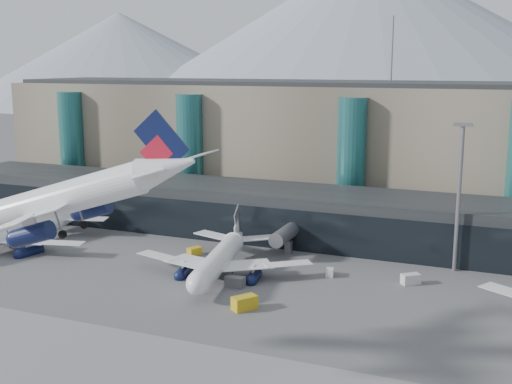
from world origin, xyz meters
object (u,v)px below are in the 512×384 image
at_px(lightmast_mid, 459,189).
at_px(jet_parked_mid, 223,250).
at_px(veh_c, 235,282).
at_px(veh_g, 330,273).
at_px(veh_b, 194,251).
at_px(veh_d, 411,279).
at_px(hero_jet, 78,189).
at_px(veh_h, 245,303).
at_px(jet_parked_left, 21,224).

relative_size(lightmast_mid, jet_parked_mid, 0.79).
relative_size(jet_parked_mid, veh_c, 10.46).
bearing_deg(veh_g, jet_parked_mid, -85.30).
bearing_deg(veh_b, veh_g, -67.47).
distance_m(lightmast_mid, jet_parked_mid, 41.34).
xyz_separation_m(jet_parked_mid, veh_g, (17.62, 4.80, -3.33)).
xyz_separation_m(veh_b, veh_d, (40.00, -1.06, 0.11)).
height_order(hero_jet, veh_d, hero_jet).
distance_m(hero_jet, veh_c, 39.50).
bearing_deg(veh_b, veh_c, -105.56).
distance_m(veh_b, veh_h, 28.75).
relative_size(jet_parked_left, veh_d, 11.93).
relative_size(lightmast_mid, veh_h, 7.12).
distance_m(veh_b, veh_c, 19.26).
bearing_deg(veh_h, veh_g, 14.43).
xyz_separation_m(jet_parked_left, veh_c, (48.64, -6.20, -3.44)).
bearing_deg(hero_jet, jet_parked_left, 132.98).
bearing_deg(veh_g, jet_parked_left, -96.15).
height_order(hero_jet, veh_h, hero_jet).
relative_size(jet_parked_left, veh_b, 13.93).
distance_m(veh_c, veh_d, 28.53).
distance_m(hero_jet, veh_h, 33.77).
bearing_deg(jet_parked_mid, veh_h, -155.11).
bearing_deg(lightmast_mid, jet_parked_mid, -156.88).
height_order(veh_c, veh_g, veh_c).
height_order(lightmast_mid, veh_g, lightmast_mid).
height_order(hero_jet, veh_c, hero_jet).
distance_m(jet_parked_mid, veh_d, 31.59).
bearing_deg(veh_h, hero_jet, -163.74).
distance_m(lightmast_mid, veh_c, 40.84).
bearing_deg(veh_h, lightmast_mid, -5.87).
bearing_deg(veh_c, veh_d, 29.65).
bearing_deg(veh_g, lightmast_mid, 109.12).
bearing_deg(veh_d, lightmast_mid, 20.31).
relative_size(hero_jet, veh_h, 8.85).
relative_size(lightmast_mid, veh_c, 8.25).
bearing_deg(hero_jet, veh_c, 77.99).
relative_size(veh_b, veh_d, 0.86).
bearing_deg(veh_h, veh_c, 67.98).
relative_size(lightmast_mid, veh_d, 8.64).
bearing_deg(veh_d, jet_parked_left, 145.92).
bearing_deg(jet_parked_left, jet_parked_mid, -78.51).
relative_size(jet_parked_mid, veh_b, 12.79).
height_order(lightmast_mid, veh_d, lightmast_mid).
xyz_separation_m(lightmast_mid, veh_h, (-26.58, -30.00, -13.43)).
xyz_separation_m(hero_jet, veh_h, (8.83, 25.07, -20.83)).
xyz_separation_m(jet_parked_left, veh_h, (53.83, -14.41, -3.31)).
distance_m(jet_parked_mid, veh_g, 18.57).
xyz_separation_m(jet_parked_left, veh_d, (74.51, 5.82, -3.46)).
bearing_deg(lightmast_mid, jet_parked_left, -169.02).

